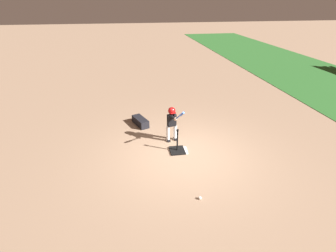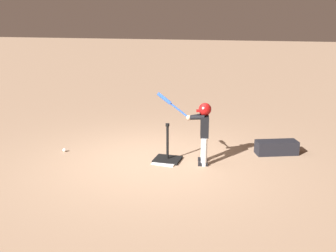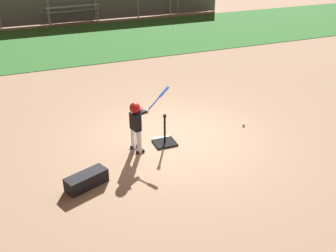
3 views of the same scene
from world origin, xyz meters
name	(u,v)px [view 1 (image 1 of 3)]	position (x,y,z in m)	size (l,w,h in m)	color
ground_plane	(184,156)	(0.00, 0.00, 0.00)	(90.00, 90.00, 0.00)	#93755B
home_plate	(180,151)	(-0.29, -0.07, 0.01)	(0.44, 0.44, 0.02)	white
batting_tee	(177,149)	(-0.30, -0.16, 0.09)	(0.50, 0.45, 0.75)	black
batter_child	(172,120)	(-0.97, -0.20, 0.76)	(1.00, 0.42, 1.37)	silver
baseball	(200,198)	(1.91, -0.06, 0.04)	(0.07, 0.07, 0.07)	white
equipment_bag	(140,122)	(-2.33, -1.15, 0.14)	(0.84, 0.32, 0.28)	black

